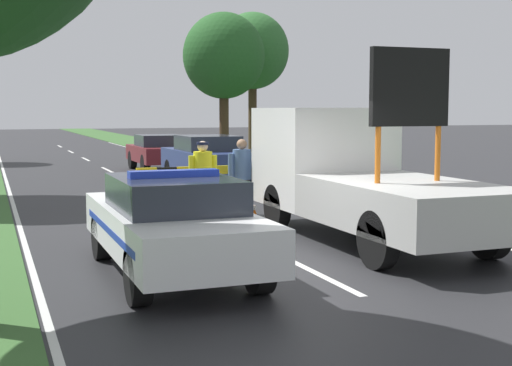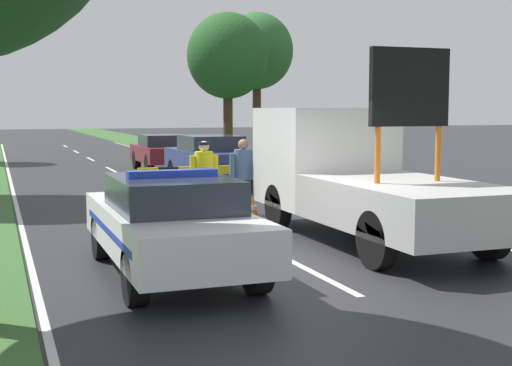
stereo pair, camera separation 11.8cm
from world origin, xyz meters
The scene contains 15 objects.
ground_plane centered at (0.00, 0.00, 0.00)m, with size 160.00×160.00×0.00m, color #28282B.
lane_markings centered at (0.00, 12.98, 0.00)m, with size 7.77×56.72×0.01m.
grass_verge_right centered at (5.81, 20.00, 0.01)m, with size 3.75×120.00×0.03m.
police_car centered at (-1.97, -0.27, 0.76)m, with size 1.81×4.70×1.52m.
work_truck centered at (1.97, 1.64, 1.17)m, with size 2.25×6.23×3.34m.
road_barrier centered at (-0.09, 5.07, 0.91)m, with size 2.66×0.08×1.11m.
police_officer centered at (-0.21, 4.14, 1.02)m, with size 0.61×0.39×1.71m.
pedestrian_civilian centered at (0.74, 4.37, 1.01)m, with size 0.62×0.39×1.73m.
traffic_cone_near_police centered at (-0.31, 3.09, 0.29)m, with size 0.43×0.43×0.59m.
traffic_cone_centre_front centered at (0.59, 3.46, 0.32)m, with size 0.47×0.47×0.65m.
traffic_cone_near_truck centered at (-1.16, 5.45, 0.36)m, with size 0.53×0.53×0.73m.
queued_car_hatch_blue centered at (1.86, 10.74, 0.84)m, with size 1.80×4.40×1.58m.
queued_car_wagon_maroon centered at (1.85, 17.08, 0.74)m, with size 1.84×3.99×1.39m.
roadside_tree_near_left centered at (4.56, 17.24, 4.46)m, with size 3.26×3.26×6.21m.
roadside_tree_near_right centered at (6.81, 20.00, 4.92)m, with size 3.24×3.24×6.66m.
Camera 1 is at (-4.40, -10.06, 2.36)m, focal length 50.00 mm.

